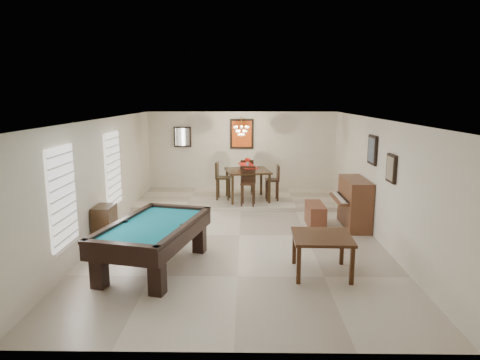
{
  "coord_description": "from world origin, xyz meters",
  "views": [
    {
      "loc": [
        0.15,
        -9.21,
        3.06
      ],
      "look_at": [
        0.0,
        0.6,
        1.15
      ],
      "focal_mm": 32.0,
      "sensor_mm": 36.0,
      "label": 1
    }
  ],
  "objects_px": {
    "square_table": "(321,255)",
    "dining_table": "(248,183)",
    "piano_bench": "(315,215)",
    "apothecary_chest": "(105,226)",
    "flower_vase": "(248,162)",
    "chandelier": "(241,127)",
    "dining_chair_east": "(272,183)",
    "pool_table": "(154,246)",
    "upright_piano": "(349,203)",
    "dining_chair_south": "(248,186)",
    "dining_chair_west": "(223,181)",
    "dining_chair_north": "(247,177)"
  },
  "relations": [
    {
      "from": "apothecary_chest",
      "to": "dining_chair_east",
      "type": "xyz_separation_m",
      "value": [
        3.67,
        3.63,
        0.2
      ]
    },
    {
      "from": "dining_table",
      "to": "chandelier",
      "type": "height_order",
      "value": "chandelier"
    },
    {
      "from": "dining_chair_east",
      "to": "dining_chair_west",
      "type": "bearing_deg",
      "value": -96.08
    },
    {
      "from": "dining_chair_west",
      "to": "dining_chair_south",
      "type": "bearing_deg",
      "value": -129.4
    },
    {
      "from": "upright_piano",
      "to": "dining_chair_south",
      "type": "xyz_separation_m",
      "value": [
        -2.39,
        1.55,
        0.07
      ]
    },
    {
      "from": "pool_table",
      "to": "dining_chair_west",
      "type": "distance_m",
      "value": 4.95
    },
    {
      "from": "square_table",
      "to": "apothecary_chest",
      "type": "xyz_separation_m",
      "value": [
        -4.25,
        1.34,
        0.08
      ]
    },
    {
      "from": "dining_table",
      "to": "dining_chair_north",
      "type": "height_order",
      "value": "dining_chair_north"
    },
    {
      "from": "upright_piano",
      "to": "dining_chair_north",
      "type": "relative_size",
      "value": 1.31
    },
    {
      "from": "square_table",
      "to": "flower_vase",
      "type": "bearing_deg",
      "value": 104.35
    },
    {
      "from": "piano_bench",
      "to": "apothecary_chest",
      "type": "xyz_separation_m",
      "value": [
        -4.59,
        -1.51,
        0.16
      ]
    },
    {
      "from": "dining_chair_east",
      "to": "dining_chair_north",
      "type": "bearing_deg",
      "value": -140.98
    },
    {
      "from": "square_table",
      "to": "flower_vase",
      "type": "xyz_separation_m",
      "value": [
        -1.28,
        5.01,
        0.89
      ]
    },
    {
      "from": "dining_chair_east",
      "to": "chandelier",
      "type": "relative_size",
      "value": 1.7
    },
    {
      "from": "pool_table",
      "to": "dining_chair_east",
      "type": "xyz_separation_m",
      "value": [
        2.41,
        4.76,
        0.22
      ]
    },
    {
      "from": "dining_chair_north",
      "to": "chandelier",
      "type": "relative_size",
      "value": 1.78
    },
    {
      "from": "piano_bench",
      "to": "dining_table",
      "type": "relative_size",
      "value": 0.81
    },
    {
      "from": "square_table",
      "to": "dining_table",
      "type": "bearing_deg",
      "value": 104.35
    },
    {
      "from": "dining_chair_east",
      "to": "piano_bench",
      "type": "bearing_deg",
      "value": 20.82
    },
    {
      "from": "flower_vase",
      "to": "chandelier",
      "type": "bearing_deg",
      "value": 123.4
    },
    {
      "from": "flower_vase",
      "to": "pool_table",
      "type": "bearing_deg",
      "value": -109.5
    },
    {
      "from": "pool_table",
      "to": "flower_vase",
      "type": "xyz_separation_m",
      "value": [
        1.7,
        4.8,
        0.82
      ]
    },
    {
      "from": "flower_vase",
      "to": "dining_chair_west",
      "type": "xyz_separation_m",
      "value": [
        -0.71,
        0.04,
        -0.56
      ]
    },
    {
      "from": "square_table",
      "to": "upright_piano",
      "type": "relative_size",
      "value": 0.72
    },
    {
      "from": "chandelier",
      "to": "flower_vase",
      "type": "bearing_deg",
      "value": -56.6
    },
    {
      "from": "apothecary_chest",
      "to": "square_table",
      "type": "bearing_deg",
      "value": -17.47
    },
    {
      "from": "pool_table",
      "to": "apothecary_chest",
      "type": "bearing_deg",
      "value": 151.95
    },
    {
      "from": "pool_table",
      "to": "dining_table",
      "type": "distance_m",
      "value": 5.1
    },
    {
      "from": "flower_vase",
      "to": "dining_chair_east",
      "type": "relative_size",
      "value": 0.23
    },
    {
      "from": "square_table",
      "to": "apothecary_chest",
      "type": "distance_m",
      "value": 4.45
    },
    {
      "from": "square_table",
      "to": "flower_vase",
      "type": "height_order",
      "value": "flower_vase"
    },
    {
      "from": "square_table",
      "to": "chandelier",
      "type": "bearing_deg",
      "value": 105.49
    },
    {
      "from": "square_table",
      "to": "chandelier",
      "type": "relative_size",
      "value": 1.68
    },
    {
      "from": "upright_piano",
      "to": "dining_chair_north",
      "type": "xyz_separation_m",
      "value": [
        -2.43,
        3.0,
        0.07
      ]
    },
    {
      "from": "flower_vase",
      "to": "chandelier",
      "type": "xyz_separation_m",
      "value": [
        -0.18,
        0.28,
        0.97
      ]
    },
    {
      "from": "dining_chair_east",
      "to": "dining_table",
      "type": "bearing_deg",
      "value": -96.18
    },
    {
      "from": "apothecary_chest",
      "to": "dining_chair_south",
      "type": "distance_m",
      "value": 4.23
    },
    {
      "from": "square_table",
      "to": "piano_bench",
      "type": "bearing_deg",
      "value": 83.09
    },
    {
      "from": "pool_table",
      "to": "dining_chair_north",
      "type": "xyz_separation_m",
      "value": [
        1.68,
        5.58,
        0.24
      ]
    },
    {
      "from": "square_table",
      "to": "upright_piano",
      "type": "bearing_deg",
      "value": 68.1
    },
    {
      "from": "dining_chair_south",
      "to": "chandelier",
      "type": "bearing_deg",
      "value": 107.25
    },
    {
      "from": "pool_table",
      "to": "chandelier",
      "type": "height_order",
      "value": "chandelier"
    },
    {
      "from": "dining_chair_east",
      "to": "upright_piano",
      "type": "bearing_deg",
      "value": 35.25
    },
    {
      "from": "upright_piano",
      "to": "dining_table",
      "type": "xyz_separation_m",
      "value": [
        -2.4,
        2.22,
        0.03
      ]
    },
    {
      "from": "dining_table",
      "to": "dining_chair_west",
      "type": "height_order",
      "value": "dining_chair_west"
    },
    {
      "from": "apothecary_chest",
      "to": "flower_vase",
      "type": "distance_m",
      "value": 4.79
    },
    {
      "from": "piano_bench",
      "to": "apothecary_chest",
      "type": "relative_size",
      "value": 1.13
    },
    {
      "from": "apothecary_chest",
      "to": "flower_vase",
      "type": "xyz_separation_m",
      "value": [
        2.96,
        3.68,
        0.8
      ]
    },
    {
      "from": "square_table",
      "to": "dining_chair_west",
      "type": "distance_m",
      "value": 5.44
    },
    {
      "from": "dining_table",
      "to": "dining_chair_south",
      "type": "xyz_separation_m",
      "value": [
        0.01,
        -0.67,
        0.04
      ]
    }
  ]
}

